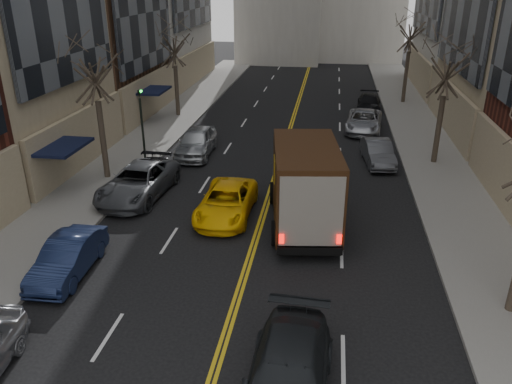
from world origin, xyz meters
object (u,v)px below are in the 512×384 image
at_px(ups_truck, 304,184).
at_px(observer_sedan, 288,380).
at_px(pedestrian, 281,197).
at_px(taxi, 226,202).

bearing_deg(ups_truck, observer_sedan, -96.53).
distance_m(ups_truck, pedestrian, 1.58).
relative_size(observer_sedan, taxi, 1.08).
distance_m(ups_truck, observer_sedan, 10.07).
height_order(ups_truck, pedestrian, ups_truck).
bearing_deg(ups_truck, taxi, 166.69).
bearing_deg(observer_sedan, ups_truck, 93.72).
relative_size(ups_truck, observer_sedan, 1.34).
xyz_separation_m(taxi, pedestrian, (2.42, 0.35, 0.22)).
xyz_separation_m(ups_truck, pedestrian, (-1.04, 0.68, -0.97)).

